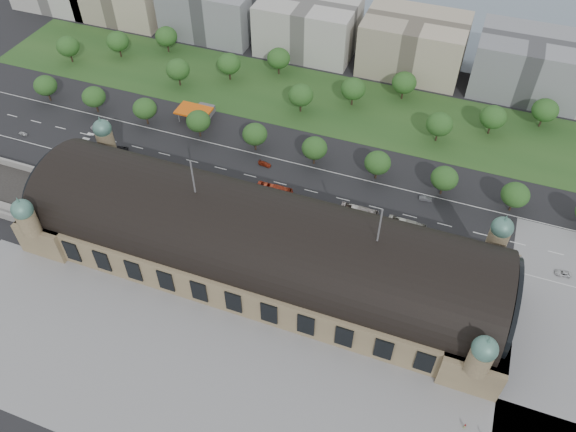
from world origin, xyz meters
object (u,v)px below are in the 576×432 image
(petrol_station, at_px, (200,110))
(parked_car_6, at_px, (221,193))
(traffic_car_5, at_px, (425,199))
(bus_east, at_px, (406,226))
(traffic_car_2, at_px, (121,149))
(bus_west, at_px, (274,190))
(parked_car_3, at_px, (147,181))
(parked_car_4, at_px, (195,187))
(traffic_car_0, at_px, (23,134))
(pedestrian_0, at_px, (465,426))
(traffic_car_1, at_px, (96,128))
(parked_car_1, at_px, (127,169))
(traffic_car_3, at_px, (265,164))
(parked_car_0, at_px, (92,159))
(traffic_car_4, at_px, (340,214))
(bus_mid, at_px, (359,212))
(parked_car_5, at_px, (159,184))
(traffic_car_6, at_px, (563,273))
(parked_car_2, at_px, (123,171))

(petrol_station, relative_size, parked_car_6, 2.94)
(traffic_car_5, relative_size, bus_east, 0.34)
(traffic_car_2, distance_m, bus_west, 65.14)
(traffic_car_5, relative_size, parked_car_6, 0.94)
(parked_car_3, relative_size, bus_east, 0.31)
(parked_car_3, relative_size, parked_car_4, 1.06)
(bus_west, bearing_deg, parked_car_3, 101.66)
(traffic_car_2, relative_size, bus_east, 0.42)
(traffic_car_0, distance_m, pedestrian_0, 193.08)
(traffic_car_1, xyz_separation_m, traffic_car_2, (16.25, -7.69, -0.03))
(traffic_car_1, relative_size, parked_car_1, 1.08)
(petrol_station, height_order, bus_west, petrol_station)
(parked_car_6, bearing_deg, traffic_car_0, -126.22)
(traffic_car_3, bearing_deg, parked_car_0, 114.56)
(traffic_car_4, xyz_separation_m, bus_mid, (6.17, 1.92, 1.19))
(parked_car_3, bearing_deg, parked_car_5, 52.32)
(traffic_car_4, height_order, pedestrian_0, pedestrian_0)
(pedestrian_0, bearing_deg, parked_car_0, 156.06)
(traffic_car_2, xyz_separation_m, traffic_car_3, (55.97, 11.14, -0.06))
(parked_car_0, relative_size, parked_car_5, 0.89)
(parked_car_4, bearing_deg, bus_mid, 71.28)
(petrol_station, xyz_separation_m, bus_mid, (77.29, -33.28, -1.09))
(traffic_car_0, distance_m, traffic_car_6, 205.35)
(parked_car_3, height_order, bus_west, bus_west)
(parked_car_5, bearing_deg, parked_car_4, 78.22)
(petrol_station, height_order, bus_east, petrol_station)
(traffic_car_3, height_order, parked_car_0, parked_car_0)
(traffic_car_0, xyz_separation_m, traffic_car_2, (42.18, 5.26, 0.14))
(bus_west, bearing_deg, parked_car_6, 110.52)
(parked_car_5, distance_m, bus_mid, 73.16)
(petrol_station, bearing_deg, parked_car_4, -66.36)
(parked_car_4, distance_m, parked_car_5, 13.19)
(traffic_car_2, distance_m, traffic_car_5, 117.30)
(traffic_car_2, distance_m, bus_mid, 96.44)
(parked_car_0, bearing_deg, bus_mid, 69.89)
(parked_car_3, distance_m, bus_east, 94.73)
(traffic_car_3, bearing_deg, traffic_car_1, 99.32)
(traffic_car_1, relative_size, parked_car_2, 1.04)
(traffic_car_6, relative_size, parked_car_4, 1.22)
(petrol_station, bearing_deg, traffic_car_5, -10.19)
(bus_mid, bearing_deg, traffic_car_5, -51.15)
(traffic_car_6, height_order, parked_car_0, parked_car_0)
(parked_car_2, height_order, parked_car_4, parked_car_2)
(petrol_station, relative_size, parked_car_3, 3.41)
(traffic_car_4, relative_size, parked_car_0, 0.89)
(parked_car_3, xyz_separation_m, bus_mid, (77.62, 10.30, 1.16))
(traffic_car_2, height_order, traffic_car_5, traffic_car_2)
(traffic_car_1, relative_size, bus_east, 0.37)
(parked_car_6, height_order, bus_mid, bus_mid)
(traffic_car_2, relative_size, parked_car_2, 1.18)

